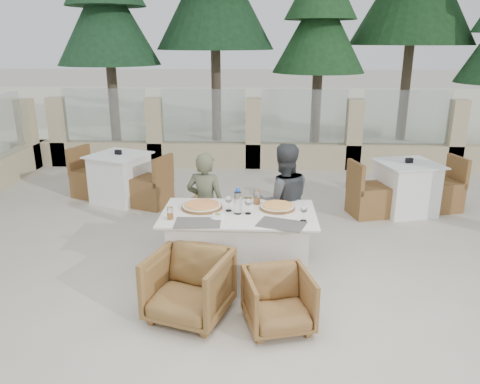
{
  "coord_description": "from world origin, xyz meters",
  "views": [
    {
      "loc": [
        0.17,
        -4.51,
        2.47
      ],
      "look_at": [
        -0.06,
        0.34,
        0.9
      ],
      "focal_mm": 35.0,
      "sensor_mm": 36.0,
      "label": 1
    }
  ],
  "objects_px": {
    "pizza_left": "(202,206)",
    "olive_dish": "(218,216)",
    "armchair_far_left": "(215,225)",
    "armchair_far_right": "(273,230)",
    "wine_glass_centre": "(229,203)",
    "beer_glass_right": "(257,197)",
    "wine_glass_near": "(248,205)",
    "diner_left": "(206,205)",
    "armchair_near_left": "(189,286)",
    "water_bottle": "(238,201)",
    "wine_glass_corner": "(304,212)",
    "beer_glass_left": "(170,213)",
    "dining_table": "(239,247)",
    "bg_table_a": "(120,178)",
    "bg_table_b": "(406,188)",
    "armchair_near_right": "(278,300)",
    "diner_right": "(283,202)",
    "pizza_right": "(277,207)"
  },
  "relations": [
    {
      "from": "dining_table",
      "to": "pizza_left",
      "type": "distance_m",
      "value": 0.59
    },
    {
      "from": "wine_glass_corner",
      "to": "bg_table_b",
      "type": "distance_m",
      "value": 3.02
    },
    {
      "from": "armchair_far_right",
      "to": "pizza_left",
      "type": "bearing_deg",
      "value": 38.83
    },
    {
      "from": "armchair_far_left",
      "to": "diner_left",
      "type": "distance_m",
      "value": 0.35
    },
    {
      "from": "wine_glass_centre",
      "to": "beer_glass_right",
      "type": "distance_m",
      "value": 0.38
    },
    {
      "from": "beer_glass_right",
      "to": "armchair_near_left",
      "type": "bearing_deg",
      "value": -120.62
    },
    {
      "from": "armchair_far_right",
      "to": "wine_glass_near",
      "type": "bearing_deg",
      "value": 71.75
    },
    {
      "from": "beer_glass_right",
      "to": "armchair_near_left",
      "type": "height_order",
      "value": "beer_glass_right"
    },
    {
      "from": "diner_left",
      "to": "armchair_near_left",
      "type": "bearing_deg",
      "value": 101.93
    },
    {
      "from": "pizza_right",
      "to": "olive_dish",
      "type": "relative_size",
      "value": 3.44
    },
    {
      "from": "water_bottle",
      "to": "diner_right",
      "type": "bearing_deg",
      "value": 50.25
    },
    {
      "from": "pizza_right",
      "to": "olive_dish",
      "type": "xyz_separation_m",
      "value": [
        -0.61,
        -0.29,
        -0.0
      ]
    },
    {
      "from": "armchair_far_right",
      "to": "olive_dish",
      "type": "bearing_deg",
      "value": 58.36
    },
    {
      "from": "beer_glass_right",
      "to": "bg_table_b",
      "type": "height_order",
      "value": "beer_glass_right"
    },
    {
      "from": "pizza_left",
      "to": "olive_dish",
      "type": "bearing_deg",
      "value": -54.3
    },
    {
      "from": "pizza_left",
      "to": "armchair_near_left",
      "type": "distance_m",
      "value": 0.99
    },
    {
      "from": "beer_glass_right",
      "to": "beer_glass_left",
      "type": "bearing_deg",
      "value": -149.74
    },
    {
      "from": "water_bottle",
      "to": "wine_glass_centre",
      "type": "distance_m",
      "value": 0.13
    },
    {
      "from": "wine_glass_corner",
      "to": "bg_table_b",
      "type": "bearing_deg",
      "value": 54.27
    },
    {
      "from": "water_bottle",
      "to": "dining_table",
      "type": "bearing_deg",
      "value": 72.49
    },
    {
      "from": "beer_glass_right",
      "to": "diner_left",
      "type": "height_order",
      "value": "diner_left"
    },
    {
      "from": "pizza_right",
      "to": "beer_glass_left",
      "type": "bearing_deg",
      "value": -161.72
    },
    {
      "from": "bg_table_a",
      "to": "bg_table_b",
      "type": "distance_m",
      "value": 4.43
    },
    {
      "from": "wine_glass_near",
      "to": "armchair_far_right",
      "type": "distance_m",
      "value": 0.92
    },
    {
      "from": "beer_glass_left",
      "to": "armchair_near_right",
      "type": "relative_size",
      "value": 0.22
    },
    {
      "from": "wine_glass_centre",
      "to": "armchair_near_left",
      "type": "height_order",
      "value": "wine_glass_centre"
    },
    {
      "from": "pizza_left",
      "to": "wine_glass_corner",
      "type": "distance_m",
      "value": 1.1
    },
    {
      "from": "armchair_far_right",
      "to": "diner_left",
      "type": "bearing_deg",
      "value": 6.92
    },
    {
      "from": "olive_dish",
      "to": "armchair_near_left",
      "type": "distance_m",
      "value": 0.79
    },
    {
      "from": "water_bottle",
      "to": "armchair_near_right",
      "type": "xyz_separation_m",
      "value": [
        0.41,
        -0.85,
        -0.64
      ]
    },
    {
      "from": "wine_glass_corner",
      "to": "olive_dish",
      "type": "height_order",
      "value": "wine_glass_corner"
    },
    {
      "from": "armchair_near_left",
      "to": "bg_table_b",
      "type": "height_order",
      "value": "bg_table_b"
    },
    {
      "from": "water_bottle",
      "to": "diner_right",
      "type": "xyz_separation_m",
      "value": [
        0.49,
        0.59,
        -0.21
      ]
    },
    {
      "from": "beer_glass_right",
      "to": "armchair_near_left",
      "type": "distance_m",
      "value": 1.3
    },
    {
      "from": "beer_glass_left",
      "to": "diner_left",
      "type": "bearing_deg",
      "value": 73.18
    },
    {
      "from": "wine_glass_near",
      "to": "beer_glass_left",
      "type": "xyz_separation_m",
      "value": [
        -0.77,
        -0.19,
        -0.03
      ]
    },
    {
      "from": "pizza_left",
      "to": "dining_table",
      "type": "bearing_deg",
      "value": -16.83
    },
    {
      "from": "water_bottle",
      "to": "armchair_near_left",
      "type": "height_order",
      "value": "water_bottle"
    },
    {
      "from": "dining_table",
      "to": "armchair_near_right",
      "type": "bearing_deg",
      "value": -65.39
    },
    {
      "from": "water_bottle",
      "to": "wine_glass_near",
      "type": "distance_m",
      "value": 0.12
    },
    {
      "from": "armchair_far_left",
      "to": "pizza_right",
      "type": "bearing_deg",
      "value": 151.9
    },
    {
      "from": "olive_dish",
      "to": "armchair_far_right",
      "type": "xyz_separation_m",
      "value": [
        0.58,
        0.81,
        -0.48
      ]
    },
    {
      "from": "wine_glass_near",
      "to": "wine_glass_corner",
      "type": "xyz_separation_m",
      "value": [
        0.55,
        -0.18,
        0.0
      ]
    },
    {
      "from": "bg_table_a",
      "to": "beer_glass_right",
      "type": "bearing_deg",
      "value": -23.56
    },
    {
      "from": "wine_glass_centre",
      "to": "bg_table_b",
      "type": "height_order",
      "value": "wine_glass_centre"
    },
    {
      "from": "water_bottle",
      "to": "beer_glass_right",
      "type": "distance_m",
      "value": 0.37
    },
    {
      "from": "diner_right",
      "to": "armchair_near_left",
      "type": "bearing_deg",
      "value": 43.9
    },
    {
      "from": "water_bottle",
      "to": "armchair_far_right",
      "type": "xyz_separation_m",
      "value": [
        0.39,
        0.69,
        -0.59
      ]
    },
    {
      "from": "pizza_left",
      "to": "wine_glass_near",
      "type": "height_order",
      "value": "wine_glass_near"
    },
    {
      "from": "olive_dish",
      "to": "armchair_far_left",
      "type": "xyz_separation_m",
      "value": [
        -0.13,
        0.9,
        -0.48
      ]
    }
  ]
}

